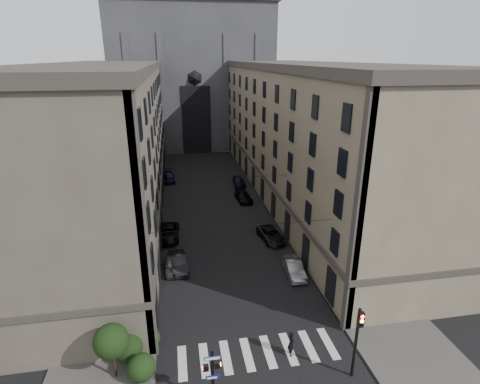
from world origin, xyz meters
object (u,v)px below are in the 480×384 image
gothic_tower (191,65)px  car_left_midnear (178,262)px  pedestrian_signal_left (212,373)px  pedestrian (291,343)px  car_left_near (172,264)px  car_right_far (239,181)px  car_right_midnear (271,235)px  car_left_far (168,177)px  car_left_midfar (168,233)px  traffic_light_right (357,335)px  car_right_midfar (243,196)px  car_right_near (294,268)px

gothic_tower → car_left_midnear: size_ratio=13.40×
pedestrian_signal_left → pedestrian: bearing=27.3°
car_left_midnear → pedestrian: bearing=-66.3°
pedestrian → car_left_near: bearing=37.4°
car_right_far → pedestrian: (-2.79, -36.64, 0.23)m
car_right_midnear → car_left_far: bearing=107.7°
gothic_tower → car_left_midfar: (-6.15, -50.97, -17.09)m
car_left_near → traffic_light_right: bearing=-57.0°
traffic_light_right → car_right_midfar: bearing=92.1°
gothic_tower → traffic_light_right: (5.60, -73.04, -14.51)m
car_right_midnear → car_right_far: bearing=82.8°
car_left_midnear → car_right_midnear: (10.47, 4.32, -0.06)m
car_right_far → pedestrian: pedestrian is taller
car_left_midfar → car_right_midnear: 11.69m
gothic_tower → traffic_light_right: 74.67m
traffic_light_right → car_right_far: size_ratio=1.24×
car_left_far → pedestrian: size_ratio=2.67×
pedestrian_signal_left → car_left_near: pedestrian_signal_left is taller
gothic_tower → car_right_midnear: (5.27, -53.47, -17.14)m
pedestrian_signal_left → pedestrian: pedestrian_signal_left is taller
pedestrian_signal_left → traffic_light_right: (9.11, 0.42, 0.97)m
traffic_light_right → car_left_far: size_ratio=1.02×
traffic_light_right → car_left_far: bearing=105.2°
traffic_light_right → car_left_midfar: (-11.75, 22.06, -2.59)m
car_left_midnear → car_left_far: car_left_far is taller
gothic_tower → traffic_light_right: gothic_tower is taller
car_left_far → car_right_midnear: 26.45m
pedestrian_signal_left → car_left_midnear: size_ratio=0.92×
gothic_tower → pedestrian: gothic_tower is taller
car_right_midfar → pedestrian: 29.79m
car_left_near → car_right_near: size_ratio=0.93×
car_left_midnear → car_right_far: size_ratio=1.03×
car_left_midfar → car_right_midfar: size_ratio=1.10×
traffic_light_right → pedestrian: 4.82m
car_right_midnear → pedestrian: 17.30m
car_right_far → traffic_light_right: bearing=-88.5°
car_left_midfar → car_right_near: size_ratio=1.20×
car_left_midfar → pedestrian_signal_left: bearing=-81.5°
pedestrian_signal_left → car_left_far: 43.94m
gothic_tower → car_left_midnear: gothic_tower is taller
car_left_far → car_right_midnear: size_ratio=1.07×
pedestrian → car_right_far: bearing=0.5°
car_left_far → car_left_near: bearing=-92.6°
car_right_midnear → car_right_midfar: bearing=85.8°
car_left_midnear → car_right_midnear: bearing=15.8°
car_right_near → car_right_midfar: size_ratio=0.92×
car_right_midnear → car_left_near: bearing=-166.0°
car_right_near → car_left_far: bearing=113.3°
car_right_midfar → pedestrian: pedestrian is taller
car_left_midfar → car_right_midfar: (10.59, 10.19, -0.03)m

